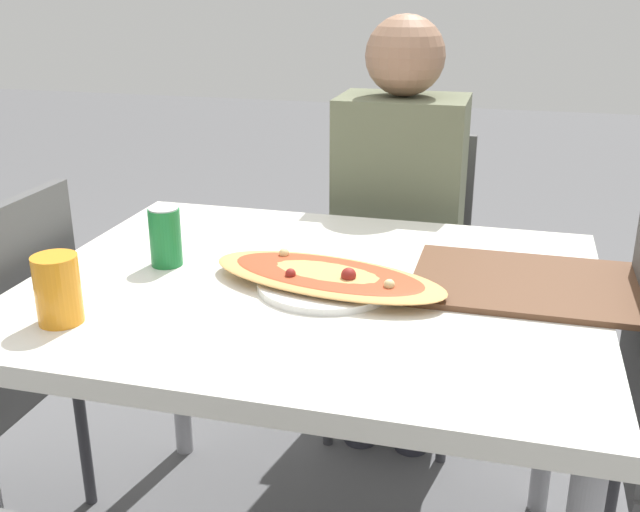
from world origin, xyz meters
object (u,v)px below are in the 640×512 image
object	(u,v)px
dining_table	(313,317)
soda_can	(165,237)
drink_glass	(58,289)
chair_far_seated	(402,266)
person_seated	(399,205)
pizza_main	(327,278)

from	to	relation	value
dining_table	soda_can	xyz separation A→B (m)	(-0.32, 0.02, 0.14)
drink_glass	dining_table	bearing A→B (deg)	37.03
chair_far_seated	drink_glass	distance (m)	1.20
person_seated	drink_glass	size ratio (longest dim) A/B	10.04
chair_far_seated	person_seated	distance (m)	0.25
person_seated	soda_can	world-z (taller)	person_seated
person_seated	drink_glass	distance (m)	1.06
person_seated	pizza_main	distance (m)	0.69
dining_table	soda_can	bearing A→B (deg)	176.68
pizza_main	drink_glass	bearing A→B (deg)	-146.58
soda_can	person_seated	bearing A→B (deg)	59.05
dining_table	pizza_main	xyz separation A→B (m)	(0.03, -0.01, 0.10)
pizza_main	soda_can	size ratio (longest dim) A/B	4.13
pizza_main	soda_can	world-z (taller)	soda_can
chair_far_seated	person_seated	bearing A→B (deg)	90.00
chair_far_seated	pizza_main	xyz separation A→B (m)	(-0.03, -0.80, 0.27)
dining_table	chair_far_seated	size ratio (longest dim) A/B	1.26
pizza_main	drink_glass	size ratio (longest dim) A/B	4.19
drink_glass	soda_can	bearing A→B (deg)	79.61
chair_far_seated	pizza_main	bearing A→B (deg)	87.67
dining_table	person_seated	size ratio (longest dim) A/B	0.91
chair_far_seated	soda_can	bearing A→B (deg)	62.96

